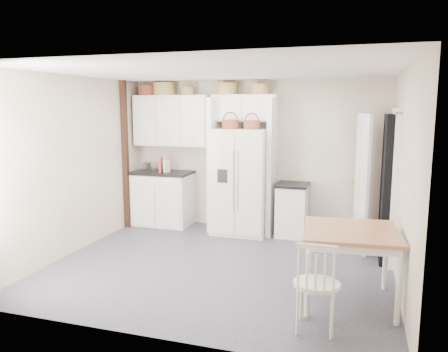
% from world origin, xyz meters
% --- Properties ---
extents(floor, '(4.50, 4.50, 0.00)m').
position_xyz_m(floor, '(0.00, 0.00, 0.00)').
color(floor, '#302E38').
rests_on(floor, ground).
extents(ceiling, '(4.50, 4.50, 0.00)m').
position_xyz_m(ceiling, '(0.00, 0.00, 2.60)').
color(ceiling, white).
rests_on(ceiling, wall_back).
extents(wall_back, '(4.50, 0.00, 4.50)m').
position_xyz_m(wall_back, '(0.00, 2.00, 1.30)').
color(wall_back, tan).
rests_on(wall_back, floor).
extents(wall_left, '(0.00, 4.00, 4.00)m').
position_xyz_m(wall_left, '(-2.25, 0.00, 1.30)').
color(wall_left, tan).
rests_on(wall_left, floor).
extents(wall_right, '(0.00, 4.00, 4.00)m').
position_xyz_m(wall_right, '(2.25, 0.00, 1.30)').
color(wall_right, tan).
rests_on(wall_right, floor).
extents(refrigerator, '(0.92, 0.74, 1.79)m').
position_xyz_m(refrigerator, '(-0.15, 1.62, 0.89)').
color(refrigerator, silver).
rests_on(refrigerator, floor).
extents(base_cab_left, '(1.02, 0.64, 0.94)m').
position_xyz_m(base_cab_left, '(-1.65, 1.70, 0.47)').
color(base_cab_left, white).
rests_on(base_cab_left, floor).
extents(base_cab_right, '(0.48, 0.58, 0.85)m').
position_xyz_m(base_cab_right, '(0.71, 1.70, 0.42)').
color(base_cab_right, white).
rests_on(base_cab_right, floor).
extents(dining_table, '(1.09, 1.09, 0.83)m').
position_xyz_m(dining_table, '(1.70, -0.66, 0.42)').
color(dining_table, brown).
rests_on(dining_table, floor).
extents(windsor_chair, '(0.46, 0.42, 0.92)m').
position_xyz_m(windsor_chair, '(1.41, -1.37, 0.46)').
color(windsor_chair, white).
rests_on(windsor_chair, floor).
extents(counter_left, '(1.06, 0.69, 0.04)m').
position_xyz_m(counter_left, '(-1.65, 1.70, 0.97)').
color(counter_left, black).
rests_on(counter_left, base_cab_left).
extents(counter_right, '(0.52, 0.62, 0.04)m').
position_xyz_m(counter_right, '(0.71, 1.70, 0.87)').
color(counter_right, black).
rests_on(counter_right, base_cab_right).
extents(toaster, '(0.25, 0.18, 0.15)m').
position_xyz_m(toaster, '(-1.94, 1.71, 1.06)').
color(toaster, silver).
rests_on(toaster, counter_left).
extents(cookbook_red, '(0.08, 0.18, 0.27)m').
position_xyz_m(cookbook_red, '(-1.65, 1.62, 1.12)').
color(cookbook_red, '#B43129').
rests_on(cookbook_red, counter_left).
extents(cookbook_cream, '(0.07, 0.15, 0.22)m').
position_xyz_m(cookbook_cream, '(-1.53, 1.62, 1.10)').
color(cookbook_cream, beige).
rests_on(cookbook_cream, counter_left).
extents(basket_upper_a, '(0.32, 0.32, 0.18)m').
position_xyz_m(basket_upper_a, '(-1.99, 1.83, 2.44)').
color(basket_upper_a, '#542617').
rests_on(basket_upper_a, upper_cabinet).
extents(basket_upper_b, '(0.39, 0.39, 0.23)m').
position_xyz_m(basket_upper_b, '(-1.65, 1.83, 2.46)').
color(basket_upper_b, olive).
rests_on(basket_upper_b, upper_cabinet).
extents(basket_upper_c, '(0.23, 0.23, 0.14)m').
position_xyz_m(basket_upper_c, '(-1.19, 1.83, 2.42)').
color(basket_upper_c, olive).
rests_on(basket_upper_c, upper_cabinet).
extents(basket_bridge_a, '(0.36, 0.36, 0.20)m').
position_xyz_m(basket_bridge_a, '(-0.47, 1.83, 2.45)').
color(basket_bridge_a, olive).
rests_on(basket_bridge_a, bridge_cabinet).
extents(basket_bridge_b, '(0.32, 0.32, 0.18)m').
position_xyz_m(basket_bridge_b, '(0.10, 1.83, 2.44)').
color(basket_bridge_b, olive).
rests_on(basket_bridge_b, bridge_cabinet).
extents(basket_fridge_a, '(0.28, 0.28, 0.15)m').
position_xyz_m(basket_fridge_a, '(-0.32, 1.52, 1.86)').
color(basket_fridge_a, '#542617').
rests_on(basket_fridge_a, refrigerator).
extents(basket_fridge_b, '(0.26, 0.26, 0.14)m').
position_xyz_m(basket_fridge_b, '(0.04, 1.52, 1.86)').
color(basket_fridge_b, '#542617').
rests_on(basket_fridge_b, refrigerator).
extents(upper_cabinet, '(1.40, 0.34, 0.90)m').
position_xyz_m(upper_cabinet, '(-1.50, 1.83, 1.90)').
color(upper_cabinet, white).
rests_on(upper_cabinet, wall_back).
extents(bridge_cabinet, '(1.12, 0.34, 0.45)m').
position_xyz_m(bridge_cabinet, '(-0.15, 1.83, 2.12)').
color(bridge_cabinet, white).
rests_on(bridge_cabinet, wall_back).
extents(fridge_panel_left, '(0.08, 0.60, 2.30)m').
position_xyz_m(fridge_panel_left, '(-0.66, 1.70, 1.15)').
color(fridge_panel_left, white).
rests_on(fridge_panel_left, floor).
extents(fridge_panel_right, '(0.08, 0.60, 2.30)m').
position_xyz_m(fridge_panel_right, '(0.36, 1.70, 1.15)').
color(fridge_panel_right, white).
rests_on(fridge_panel_right, floor).
extents(trim_post, '(0.09, 0.09, 2.60)m').
position_xyz_m(trim_post, '(-2.20, 1.35, 1.30)').
color(trim_post, black).
rests_on(trim_post, floor).
extents(doorway_void, '(0.18, 0.85, 2.05)m').
position_xyz_m(doorway_void, '(2.16, 1.00, 1.02)').
color(doorway_void, black).
rests_on(doorway_void, floor).
extents(door_slab, '(0.21, 0.79, 2.05)m').
position_xyz_m(door_slab, '(1.80, 1.33, 1.02)').
color(door_slab, white).
rests_on(door_slab, floor).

